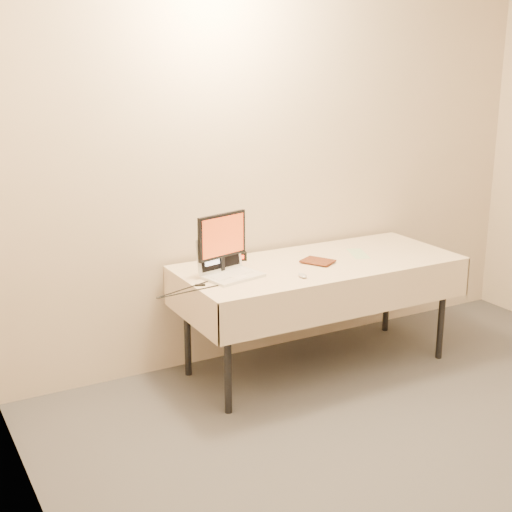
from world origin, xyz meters
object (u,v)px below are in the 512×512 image
monitor (222,239)px  table (319,271)px  laptop (227,267)px  book (313,251)px

monitor → table: bearing=-22.3°
laptop → book: size_ratio=1.94×
table → laptop: size_ratio=4.84×
table → laptop: (-0.66, 0.02, 0.12)m
table → monitor: 0.73m
table → monitor: bearing=173.1°
book → monitor: bearing=137.8°
laptop → monitor: (-0.00, 0.06, 0.16)m
table → book: 0.19m
monitor → book: size_ratio=1.90×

